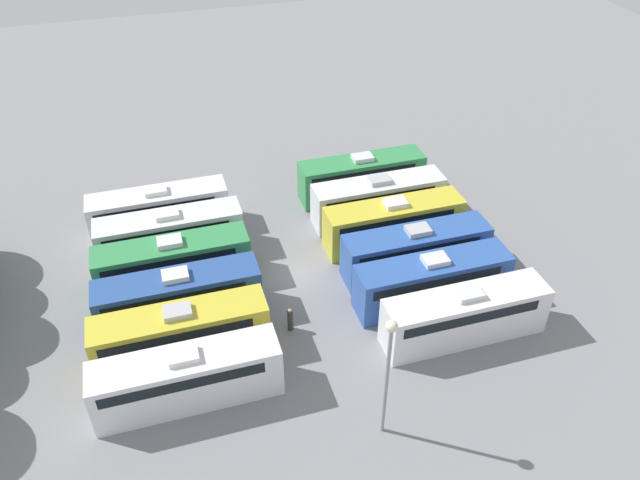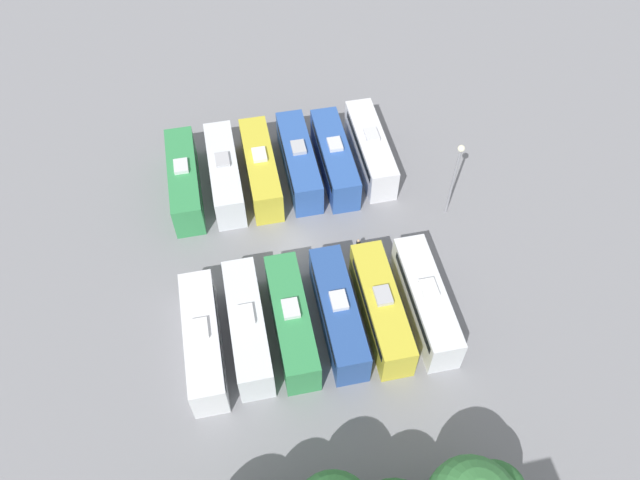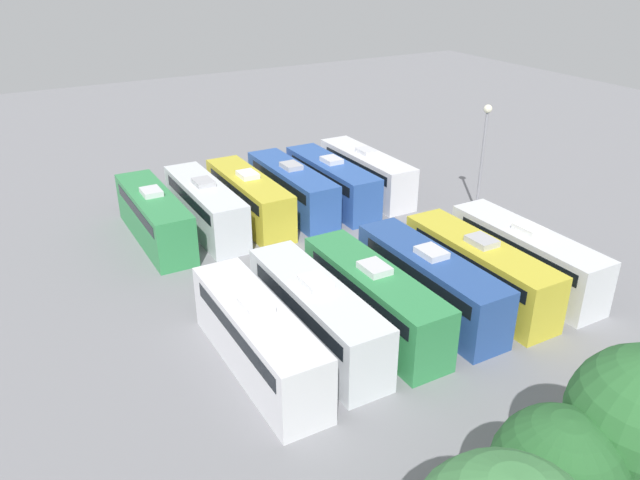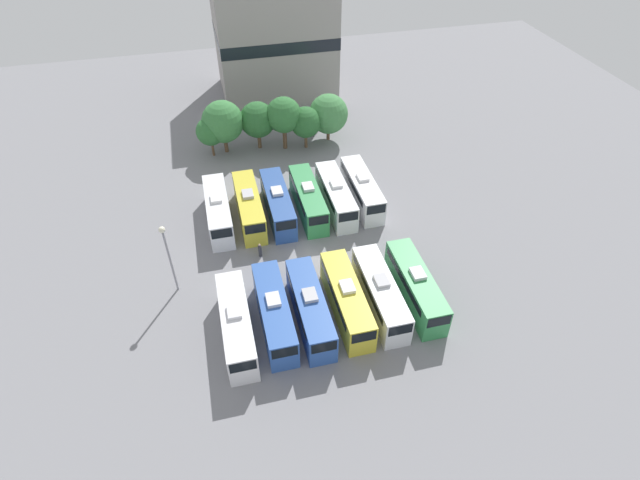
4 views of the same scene
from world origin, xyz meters
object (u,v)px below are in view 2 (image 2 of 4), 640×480
bus_6 (426,301)px  light_pole (456,169)px  bus_10 (248,326)px  worker_person (358,247)px  bus_1 (335,158)px  bus_9 (292,320)px  bus_2 (299,161)px  bus_8 (338,312)px  bus_7 (381,308)px  bus_0 (370,148)px  bus_11 (203,340)px  bus_3 (261,168)px  bus_5 (184,180)px  bus_4 (225,173)px

bus_6 → light_pole: size_ratio=1.28×
bus_10 → worker_person: size_ratio=5.98×
bus_1 → light_pole: light_pole is taller
bus_9 → light_pole: (-15.36, -9.13, 3.61)m
bus_2 → bus_8: same height
bus_7 → bus_8: size_ratio=1.00×
bus_1 → bus_10: size_ratio=1.00×
bus_0 → bus_6: size_ratio=1.00×
bus_11 → worker_person: bearing=-153.2°
bus_6 → bus_9: 10.31m
bus_2 → bus_6: size_ratio=1.00×
bus_3 → bus_5: 6.81m
bus_0 → bus_7: bearing=78.3°
bus_3 → worker_person: bearing=124.9°
bus_6 → bus_7: size_ratio=1.00×
bus_2 → bus_6: bearing=112.3°
bus_7 → worker_person: bearing=-88.8°
bus_0 → bus_7: same height
bus_6 → bus_1: bearing=-77.7°
bus_10 → light_pole: light_pole is taller
bus_8 → worker_person: 7.20m
bus_0 → bus_4: same height
bus_5 → bus_8: size_ratio=1.00×
bus_3 → light_pole: bearing=156.1°
bus_8 → bus_9: (3.55, -0.03, 0.00)m
bus_8 → bus_11: 10.17m
bus_0 → light_pole: 9.56m
bus_4 → light_pole: size_ratio=1.28×
bus_6 → bus_7: 3.49m
bus_10 → bus_11: same height
bus_5 → bus_6: bearing=136.4°
light_pole → bus_3: bearing=-23.9°
bus_3 → bus_7: bearing=112.8°
bus_8 → worker_person: bus_8 is taller
worker_person → light_pole: light_pole is taller
bus_10 → bus_6: bearing=177.8°
bus_3 → bus_11: 17.55m
bus_6 → bus_9: size_ratio=1.00×
bus_2 → bus_5: bearing=1.2°
bus_5 → bus_1: bearing=179.7°
bus_2 → light_pole: light_pole is taller
bus_9 → bus_1: bearing=-113.2°
bus_5 → bus_6: same height
bus_3 → worker_person: bus_3 is taller
bus_3 → light_pole: light_pole is taller
bus_8 → bus_0: bearing=-112.3°
bus_1 → bus_9: same height
bus_2 → bus_6: 17.81m
bus_0 → bus_2: (6.73, 0.25, 0.00)m
bus_1 → bus_6: 16.59m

